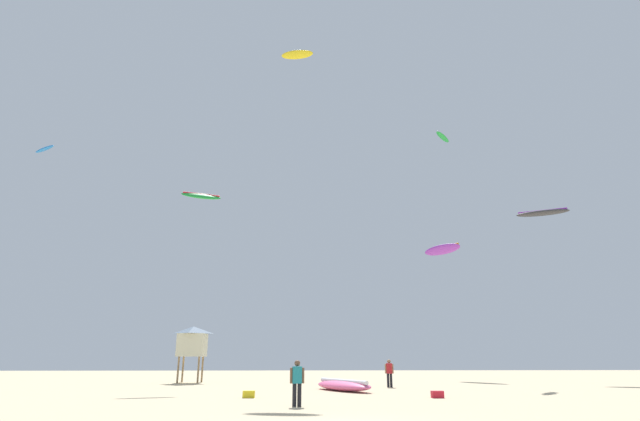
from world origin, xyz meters
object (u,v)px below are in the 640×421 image
Objects in this scene: lifeguard_tower at (193,341)px; kite_aloft_1 at (201,196)px; person_foreground at (297,379)px; kite_grounded_near at (343,385)px; kite_aloft_4 at (442,250)px; kite_aloft_5 at (297,55)px; person_midground at (389,371)px; kite_aloft_2 at (443,137)px; kite_aloft_3 at (542,213)px; kite_aloft_0 at (45,149)px; cooler_box at (437,394)px; gear_bag at (249,394)px.

kite_aloft_1 reaches higher than lifeguard_tower.
kite_grounded_near is (2.59, 9.09, -0.71)m from person_foreground.
kite_aloft_5 reaches higher than kite_aloft_4.
person_midground is 15.62m from lifeguard_tower.
kite_aloft_1 is 1.05× the size of kite_aloft_5.
person_foreground is 9.47m from kite_grounded_near.
kite_aloft_2 is 0.98× the size of kite_aloft_5.
kite_aloft_4 is at bearing 16.24° from lifeguard_tower.
kite_aloft_2 is (20.60, 7.99, 8.89)m from kite_aloft_1.
kite_aloft_5 is at bearing -155.20° from kite_aloft_2.
lifeguard_tower is 0.91× the size of kite_aloft_3.
kite_aloft_0 is 0.50× the size of kite_aloft_3.
person_midground is 0.41× the size of lifeguard_tower.
cooler_box is at bearing -33.25° from kite_aloft_1.
cooler_box is at bearing -21.36° from kite_aloft_0.
kite_aloft_5 is at bearing 71.21° from person_midground.
lifeguard_tower is 24.75m from kite_aloft_5.
kite_grounded_near is 2.34× the size of kite_aloft_0.
lifeguard_tower is at bearing 21.61° from kite_aloft_0.
kite_aloft_3 is (30.27, 2.21, 11.38)m from lifeguard_tower.
person_foreground reaches higher than kite_grounded_near.
kite_aloft_1 reaches higher than kite_aloft_4.
kite_aloft_0 is (-19.56, 14.18, 16.02)m from person_foreground.
gear_bag is 0.24× the size of kite_aloft_0.
kite_aloft_2 is 0.61× the size of kite_aloft_4.
kite_aloft_2 is at bearing 24.80° from kite_aloft_5.
kite_aloft_2 reaches higher than kite_aloft_0.
kite_grounded_near is 6.57m from cooler_box.
kite_aloft_2 is (6.76, 17.07, 21.76)m from cooler_box.
kite_grounded_near is 28.22m from kite_aloft_0.
gear_bag is (-2.33, 4.36, -0.86)m from person_foreground.
cooler_box is at bearing -44.65° from lifeguard_tower.
person_foreground reaches higher than person_midground.
kite_aloft_4 is at bearing -30.86° from person_midground.
kite_aloft_4 reaches higher than cooler_box.
person_midground is at bearing -19.66° from kite_aloft_5.
kite_aloft_1 is (-4.87, 8.65, 12.87)m from gear_bag.
person_foreground is 29.10m from kite_aloft_5.
kite_aloft_0 is 34.02m from kite_aloft_2.
kite_aloft_4 is at bearing 29.95° from kite_aloft_1.
cooler_box is 0.12× the size of kite_aloft_4.
kite_aloft_1 is at bearing -150.05° from kite_aloft_4.
kite_aloft_2 is at bearing 47.73° from kite_grounded_near.
kite_aloft_3 is (15.36, 16.94, 14.28)m from cooler_box.
kite_aloft_4 is at bearing 85.33° from kite_aloft_2.
kite_aloft_2 reaches higher than lifeguard_tower.
kite_aloft_2 is (13.41, 20.99, 20.91)m from person_foreground.
kite_aloft_5 is (-13.86, -6.40, 4.27)m from kite_aloft_2.
kite_aloft_3 is at bearing 15.61° from kite_aloft_5.
lifeguard_tower is 7.41× the size of gear_bag.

